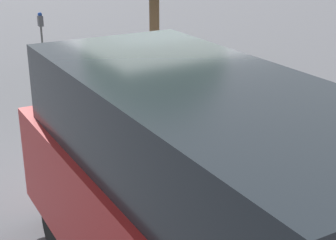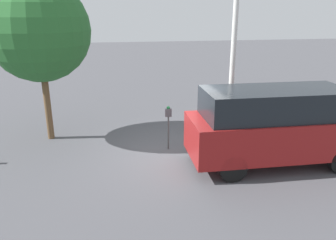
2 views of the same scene
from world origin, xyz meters
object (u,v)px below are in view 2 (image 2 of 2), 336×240
(lamp_post, at_px, (232,72))
(street_tree, at_px, (39,31))
(parked_van, at_px, (276,125))
(parking_meter_near, at_px, (168,118))

(lamp_post, xyz_separation_m, street_tree, (-6.40, 0.48, 1.44))
(parked_van, xyz_separation_m, street_tree, (-6.67, 3.34, 2.45))
(lamp_post, height_order, street_tree, lamp_post)
(lamp_post, distance_m, street_tree, 6.58)
(lamp_post, bearing_deg, parking_meter_near, -154.19)
(parked_van, distance_m, street_tree, 7.85)
(lamp_post, bearing_deg, street_tree, 175.67)
(lamp_post, distance_m, parked_van, 3.04)
(parking_meter_near, distance_m, parked_van, 3.24)
(lamp_post, relative_size, street_tree, 1.15)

